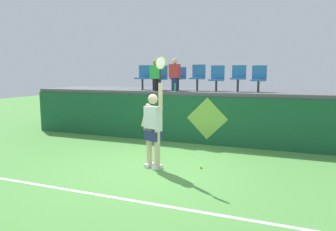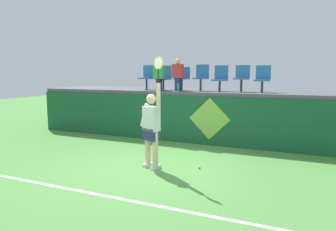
{
  "view_description": "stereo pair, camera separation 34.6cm",
  "coord_description": "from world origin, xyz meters",
  "views": [
    {
      "loc": [
        2.77,
        -6.14,
        2.16
      ],
      "look_at": [
        -0.01,
        1.0,
        1.1
      ],
      "focal_mm": 32.69,
      "sensor_mm": 36.0,
      "label": 1
    },
    {
      "loc": [
        3.09,
        -6.01,
        2.16
      ],
      "look_at": [
        -0.01,
        1.0,
        1.1
      ],
      "focal_mm": 32.69,
      "sensor_mm": 36.0,
      "label": 2
    }
  ],
  "objects": [
    {
      "name": "spectator_1",
      "position": [
        -0.65,
        3.25,
        2.12
      ],
      "size": [
        0.34,
        0.2,
        1.04
      ],
      "color": "navy",
      "rests_on": "spectator_platform"
    },
    {
      "name": "spectator_platform",
      "position": [
        0.0,
        4.11,
        1.53
      ],
      "size": [
        11.72,
        2.59,
        0.12
      ],
      "primitive_type": "cube",
      "color": "#56565B",
      "rests_on": "court_back_wall"
    },
    {
      "name": "stadium_chair_1",
      "position": [
        -1.33,
        3.68,
        2.04
      ],
      "size": [
        0.44,
        0.42,
        0.84
      ],
      "color": "#38383D",
      "rests_on": "spectator_platform"
    },
    {
      "name": "ground_plane",
      "position": [
        0.0,
        0.0,
        0.0
      ],
      "size": [
        40.0,
        40.0,
        0.0
      ],
      "primitive_type": "plane",
      "color": "#519342"
    },
    {
      "name": "spectator_0",
      "position": [
        -1.33,
        3.25,
        2.11
      ],
      "size": [
        0.34,
        0.2,
        1.02
      ],
      "color": "black",
      "rests_on": "spectator_platform"
    },
    {
      "name": "stadium_chair_0",
      "position": [
        -1.98,
        3.68,
        2.06
      ],
      "size": [
        0.44,
        0.42,
        0.86
      ],
      "color": "#38383D",
      "rests_on": "spectator_platform"
    },
    {
      "name": "stadium_chair_5",
      "position": [
        1.33,
        3.67,
        2.06
      ],
      "size": [
        0.44,
        0.42,
        0.83
      ],
      "color": "#38383D",
      "rests_on": "spectator_platform"
    },
    {
      "name": "court_baseline_stripe",
      "position": [
        0.0,
        -1.73,
        0.0
      ],
      "size": [
        10.55,
        0.08,
        0.01
      ],
      "primitive_type": "cube",
      "color": "white",
      "rests_on": "ground_plane"
    },
    {
      "name": "stadium_chair_2",
      "position": [
        -0.65,
        3.67,
        2.03
      ],
      "size": [
        0.44,
        0.42,
        0.78
      ],
      "color": "#38383D",
      "rests_on": "spectator_platform"
    },
    {
      "name": "water_bottle",
      "position": [
        -0.56,
        3.06,
        1.72
      ],
      "size": [
        0.07,
        0.07,
        0.26
      ],
      "primitive_type": "cylinder",
      "color": "#26B272",
      "rests_on": "spectator_platform"
    },
    {
      "name": "tennis_ball",
      "position": [
        1.02,
        0.45,
        0.03
      ],
      "size": [
        0.07,
        0.07,
        0.07
      ],
      "primitive_type": "sphere",
      "color": "#D1E533",
      "rests_on": "ground_plane"
    },
    {
      "name": "stadium_chair_6",
      "position": [
        1.95,
        3.68,
        2.03
      ],
      "size": [
        0.44,
        0.42,
        0.81
      ],
      "color": "#38383D",
      "rests_on": "spectator_platform"
    },
    {
      "name": "stadium_chair_4",
      "position": [
        0.65,
        3.68,
        2.03
      ],
      "size": [
        0.44,
        0.42,
        0.83
      ],
      "color": "#38383D",
      "rests_on": "spectator_platform"
    },
    {
      "name": "court_back_wall",
      "position": [
        0.0,
        2.87,
        0.73
      ],
      "size": [
        11.72,
        0.2,
        1.47
      ],
      "primitive_type": "cube",
      "color": "#195633",
      "rests_on": "ground_plane"
    },
    {
      "name": "stadium_chair_3",
      "position": [
        0.02,
        3.68,
        2.07
      ],
      "size": [
        0.44,
        0.42,
        0.86
      ],
      "color": "#38383D",
      "rests_on": "spectator_platform"
    },
    {
      "name": "wall_signage_mount",
      "position": [
        0.57,
        2.76,
        0.0
      ],
      "size": [
        1.27,
        0.01,
        1.44
      ],
      "color": "#195633",
      "rests_on": "ground_plane"
    },
    {
      "name": "tennis_player",
      "position": [
        -0.0,
        0.08,
        0.96
      ],
      "size": [
        0.72,
        0.38,
        2.52
      ],
      "color": "white",
      "rests_on": "ground_plane"
    }
  ]
}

